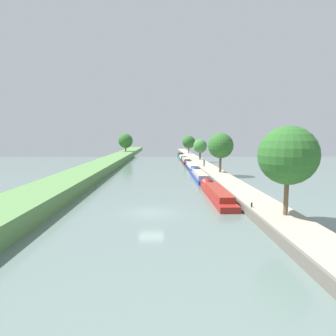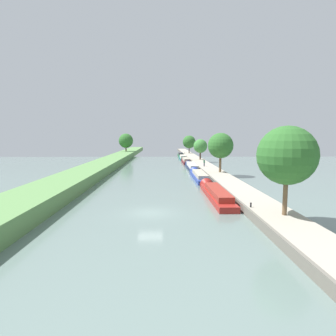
{
  "view_description": "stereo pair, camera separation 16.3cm",
  "coord_description": "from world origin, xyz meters",
  "px_view_note": "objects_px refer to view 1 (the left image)",
  "views": [
    {
      "loc": [
        1.12,
        -28.8,
        7.74
      ],
      "look_at": [
        2.39,
        32.29,
        1.0
      ],
      "focal_mm": 31.05,
      "sensor_mm": 36.0,
      "label": 1
    },
    {
      "loc": [
        1.28,
        -28.81,
        7.74
      ],
      "look_at": [
        2.39,
        32.29,
        1.0
      ],
      "focal_mm": 31.05,
      "sensor_mm": 36.0,
      "label": 2
    }
  ],
  "objects_px": {
    "narrowboat_navy": "(191,166)",
    "narrowboat_maroon": "(186,161)",
    "narrowboat_red": "(216,193)",
    "person_walking": "(204,162)",
    "narrowboat_teal": "(182,158)",
    "narrowboat_green": "(180,155)",
    "mooring_bollard_near": "(252,205)",
    "narrowboat_blue": "(199,175)",
    "mooring_bollard_far": "(184,153)"
  },
  "relations": [
    {
      "from": "narrowboat_navy",
      "to": "mooring_bollard_near",
      "type": "height_order",
      "value": "narrowboat_navy"
    },
    {
      "from": "narrowboat_red",
      "to": "narrowboat_maroon",
      "type": "relative_size",
      "value": 1.27
    },
    {
      "from": "narrowboat_teal",
      "to": "mooring_bollard_far",
      "type": "distance_m",
      "value": 17.87
    },
    {
      "from": "narrowboat_navy",
      "to": "narrowboat_green",
      "type": "bearing_deg",
      "value": 90.15
    },
    {
      "from": "narrowboat_green",
      "to": "mooring_bollard_near",
      "type": "bearing_deg",
      "value": -88.69
    },
    {
      "from": "mooring_bollard_near",
      "to": "mooring_bollard_far",
      "type": "height_order",
      "value": "same"
    },
    {
      "from": "narrowboat_teal",
      "to": "narrowboat_green",
      "type": "xyz_separation_m",
      "value": [
        0.03,
        12.59,
        0.06
      ]
    },
    {
      "from": "person_walking",
      "to": "narrowboat_red",
      "type": "bearing_deg",
      "value": -95.41
    },
    {
      "from": "narrowboat_navy",
      "to": "mooring_bollard_far",
      "type": "bearing_deg",
      "value": 87.8
    },
    {
      "from": "narrowboat_red",
      "to": "person_walking",
      "type": "relative_size",
      "value": 9.48
    },
    {
      "from": "narrowboat_green",
      "to": "person_walking",
      "type": "relative_size",
      "value": 6.91
    },
    {
      "from": "narrowboat_green",
      "to": "narrowboat_teal",
      "type": "bearing_deg",
      "value": -90.15
    },
    {
      "from": "mooring_bollard_near",
      "to": "mooring_bollard_far",
      "type": "distance_m",
      "value": 87.01
    },
    {
      "from": "narrowboat_teal",
      "to": "person_walking",
      "type": "distance_m",
      "value": 30.8
    },
    {
      "from": "narrowboat_teal",
      "to": "person_walking",
      "type": "relative_size",
      "value": 7.22
    },
    {
      "from": "narrowboat_teal",
      "to": "narrowboat_blue",
      "type": "bearing_deg",
      "value": -90.1
    },
    {
      "from": "narrowboat_teal",
      "to": "narrowboat_red",
      "type": "bearing_deg",
      "value": -90.01
    },
    {
      "from": "narrowboat_blue",
      "to": "mooring_bollard_far",
      "type": "bearing_deg",
      "value": 88.17
    },
    {
      "from": "narrowboat_maroon",
      "to": "narrowboat_teal",
      "type": "xyz_separation_m",
      "value": [
        -0.01,
        13.13,
        -0.04
      ]
    },
    {
      "from": "narrowboat_blue",
      "to": "narrowboat_navy",
      "type": "distance_m",
      "value": 15.96
    },
    {
      "from": "narrowboat_red",
      "to": "narrowboat_teal",
      "type": "xyz_separation_m",
      "value": [
        0.02,
        60.71,
        0.01
      ]
    },
    {
      "from": "narrowboat_red",
      "to": "narrowboat_maroon",
      "type": "height_order",
      "value": "narrowboat_maroon"
    },
    {
      "from": "narrowboat_red",
      "to": "narrowboat_navy",
      "type": "bearing_deg",
      "value": 89.73
    },
    {
      "from": "narrowboat_blue",
      "to": "narrowboat_teal",
      "type": "relative_size",
      "value": 1.28
    },
    {
      "from": "person_walking",
      "to": "mooring_bollard_near",
      "type": "bearing_deg",
      "value": -91.37
    },
    {
      "from": "narrowboat_teal",
      "to": "mooring_bollard_far",
      "type": "relative_size",
      "value": 26.65
    },
    {
      "from": "narrowboat_green",
      "to": "narrowboat_navy",
      "type": "bearing_deg",
      "value": -89.85
    },
    {
      "from": "person_walking",
      "to": "mooring_bollard_far",
      "type": "distance_m",
      "value": 48.43
    },
    {
      "from": "narrowboat_red",
      "to": "person_walking",
      "type": "xyz_separation_m",
      "value": [
        2.85,
        30.06,
        1.14
      ]
    },
    {
      "from": "narrowboat_blue",
      "to": "narrowboat_navy",
      "type": "height_order",
      "value": "narrowboat_navy"
    },
    {
      "from": "mooring_bollard_far",
      "to": "narrowboat_blue",
      "type": "bearing_deg",
      "value": -91.83
    },
    {
      "from": "mooring_bollard_near",
      "to": "mooring_bollard_far",
      "type": "bearing_deg",
      "value": 90.0
    },
    {
      "from": "narrowboat_teal",
      "to": "narrowboat_green",
      "type": "relative_size",
      "value": 1.05
    },
    {
      "from": "narrowboat_blue",
      "to": "narrowboat_maroon",
      "type": "xyz_separation_m",
      "value": [
        0.09,
        31.0,
        0.06
      ]
    },
    {
      "from": "narrowboat_red",
      "to": "narrowboat_maroon",
      "type": "xyz_separation_m",
      "value": [
        0.02,
        47.58,
        0.05
      ]
    },
    {
      "from": "narrowboat_maroon",
      "to": "mooring_bollard_near",
      "type": "relative_size",
      "value": 27.46
    },
    {
      "from": "narrowboat_navy",
      "to": "narrowboat_maroon",
      "type": "bearing_deg",
      "value": 90.49
    },
    {
      "from": "narrowboat_red",
      "to": "narrowboat_green",
      "type": "distance_m",
      "value": 73.3
    },
    {
      "from": "narrowboat_red",
      "to": "mooring_bollard_far",
      "type": "bearing_deg",
      "value": 88.6
    },
    {
      "from": "narrowboat_red",
      "to": "narrowboat_navy",
      "type": "height_order",
      "value": "narrowboat_red"
    },
    {
      "from": "narrowboat_navy",
      "to": "mooring_bollard_far",
      "type": "xyz_separation_m",
      "value": [
        1.77,
        45.93,
        0.5
      ]
    },
    {
      "from": "narrowboat_navy",
      "to": "mooring_bollard_near",
      "type": "bearing_deg",
      "value": -87.54
    },
    {
      "from": "person_walking",
      "to": "mooring_bollard_far",
      "type": "relative_size",
      "value": 3.69
    },
    {
      "from": "narrowboat_green",
      "to": "mooring_bollard_near",
      "type": "distance_m",
      "value": 81.86
    },
    {
      "from": "narrowboat_blue",
      "to": "narrowboat_navy",
      "type": "bearing_deg",
      "value": 89.23
    },
    {
      "from": "narrowboat_blue",
      "to": "narrowboat_red",
      "type": "bearing_deg",
      "value": -89.79
    },
    {
      "from": "mooring_bollard_near",
      "to": "narrowboat_maroon",
      "type": "bearing_deg",
      "value": 91.94
    },
    {
      "from": "narrowboat_red",
      "to": "mooring_bollard_near",
      "type": "bearing_deg",
      "value": -77.32
    },
    {
      "from": "person_walking",
      "to": "mooring_bollard_far",
      "type": "height_order",
      "value": "person_walking"
    },
    {
      "from": "narrowboat_red",
      "to": "narrowboat_blue",
      "type": "xyz_separation_m",
      "value": [
        -0.06,
        16.59,
        -0.01
      ]
    }
  ]
}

